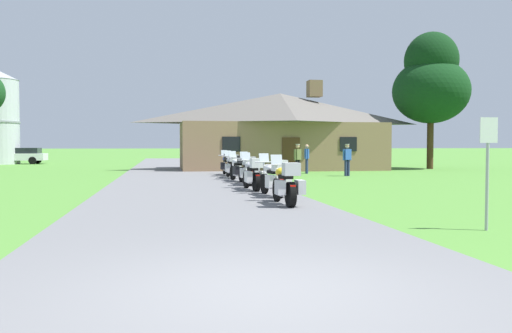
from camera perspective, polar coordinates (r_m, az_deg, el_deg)
ground_plane at (r=25.52m, az=-7.68°, el=-1.33°), size 500.00×500.00×0.00m
asphalt_driveway at (r=23.52m, az=-7.48°, el=-1.56°), size 6.40×80.00×0.06m
motorcycle_yellow_nearest_to_camera at (r=13.58m, az=3.27°, el=-1.93°), size 0.73×2.08×1.30m
motorcycle_white_second_in_row at (r=15.90m, az=1.97°, el=-1.31°), size 0.86×2.08×1.30m
motorcycle_silver_third_in_row at (r=18.06m, az=-0.35°, el=-0.87°), size 0.81×2.08×1.30m
motorcycle_silver_fourth_in_row at (r=20.48m, az=-0.89°, el=-0.49°), size 0.72×2.08×1.30m
motorcycle_white_fifth_in_row at (r=22.58m, az=-1.87°, el=-0.23°), size 0.92×2.08×1.30m
motorcycle_silver_sixth_in_row at (r=24.90m, az=-2.68°, el=0.00°), size 0.77×2.08×1.30m
motorcycle_blue_farthest_in_row at (r=27.23m, az=-3.21°, el=0.20°), size 0.73×2.08×1.30m
stone_lodge at (r=35.02m, az=2.66°, el=3.95°), size 13.92×6.40×5.97m
bystander_blue_shirt_near_lodge at (r=29.95m, az=5.56°, el=1.00°), size 0.35×0.51×1.67m
bystander_olive_shirt_beside_signpost at (r=27.60m, az=4.56°, el=0.93°), size 0.46×0.39×1.69m
bystander_blue_shirt_by_tree at (r=27.81m, az=9.90°, el=0.92°), size 0.53×0.32×1.69m
metal_signpost_roadside at (r=10.79m, az=23.95°, el=0.73°), size 0.36×0.06×2.14m
tree_right_of_lodge at (r=37.99m, az=18.54°, el=8.70°), size 5.16×5.16×9.31m
parked_white_suv_far_left at (r=49.62m, az=-24.47°, el=1.15°), size 4.63×1.97×1.40m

